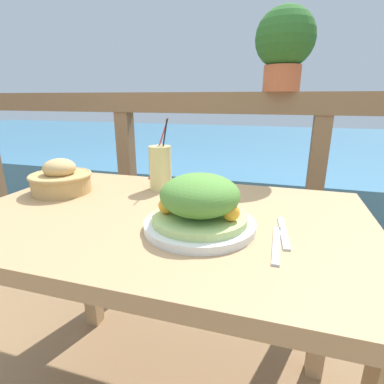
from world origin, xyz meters
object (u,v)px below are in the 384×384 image
(salad_plate, at_px, (200,206))
(bread_basket, at_px, (61,179))
(drink_glass, at_px, (160,168))
(potted_plant, at_px, (285,44))

(salad_plate, height_order, bread_basket, salad_plate)
(drink_glass, height_order, bread_basket, drink_glass)
(drink_glass, xyz_separation_m, potted_plant, (0.37, 0.41, 0.43))
(bread_basket, distance_m, potted_plant, 0.99)
(salad_plate, xyz_separation_m, bread_basket, (-0.53, 0.15, -0.01))
(bread_basket, bearing_deg, drink_glass, 23.25)
(drink_glass, bearing_deg, salad_plate, -52.44)
(salad_plate, bearing_deg, potted_plant, 77.58)
(potted_plant, bearing_deg, drink_glass, -132.12)
(bread_basket, bearing_deg, potted_plant, 38.67)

